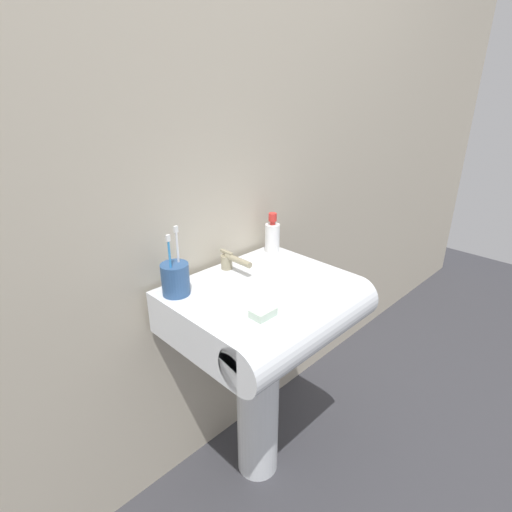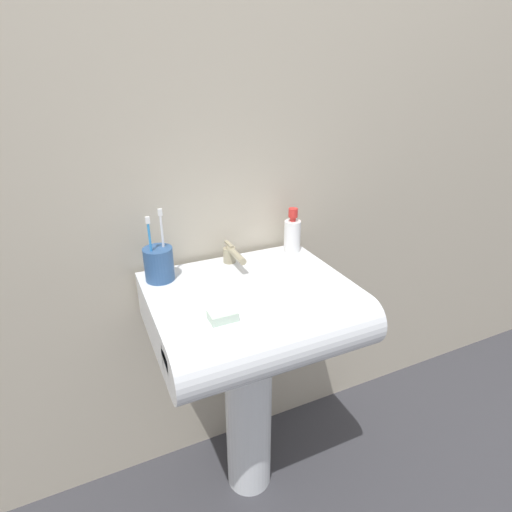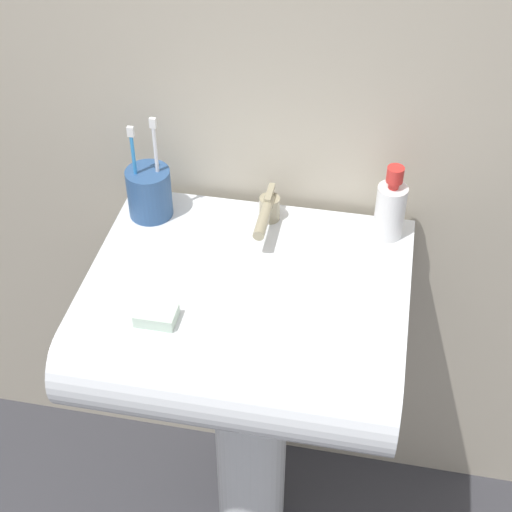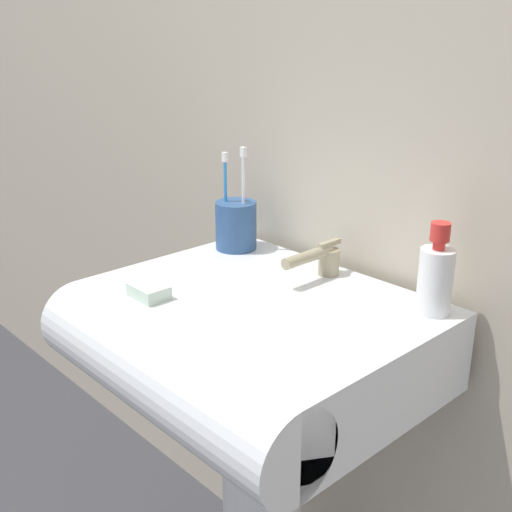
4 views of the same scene
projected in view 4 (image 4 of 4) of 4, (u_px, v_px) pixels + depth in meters
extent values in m
cube|color=#B7AD99|center=(366.00, 81.00, 1.18)|extent=(5.00, 0.05, 2.40)
cube|color=white|center=(264.00, 334.00, 1.16)|extent=(0.59, 0.43, 0.15)
cylinder|color=white|center=(167.00, 375.00, 1.02)|extent=(0.59, 0.15, 0.15)
cylinder|color=tan|center=(329.00, 262.00, 1.23)|extent=(0.04, 0.04, 0.05)
cylinder|color=tan|center=(308.00, 257.00, 1.18)|extent=(0.02, 0.12, 0.02)
cube|color=tan|center=(329.00, 243.00, 1.22)|extent=(0.01, 0.06, 0.01)
cylinder|color=#2D5184|center=(236.00, 225.00, 1.36)|extent=(0.09, 0.09, 0.10)
cylinder|color=#338CD8|center=(226.00, 202.00, 1.35)|extent=(0.01, 0.01, 0.17)
cube|color=white|center=(225.00, 157.00, 1.32)|extent=(0.01, 0.01, 0.02)
cylinder|color=white|center=(243.00, 201.00, 1.33)|extent=(0.01, 0.01, 0.19)
cube|color=white|center=(243.00, 152.00, 1.30)|extent=(0.01, 0.01, 0.02)
cylinder|color=white|center=(435.00, 281.00, 1.05)|extent=(0.06, 0.06, 0.11)
cylinder|color=red|center=(439.00, 245.00, 1.03)|extent=(0.02, 0.02, 0.01)
cylinder|color=red|center=(440.00, 232.00, 1.02)|extent=(0.03, 0.03, 0.03)
cube|color=silver|center=(149.00, 291.00, 1.13)|extent=(0.07, 0.05, 0.02)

